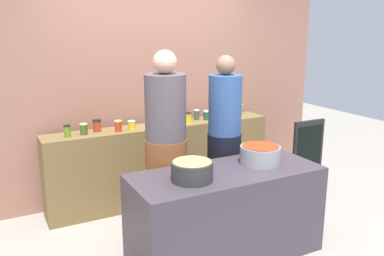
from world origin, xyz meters
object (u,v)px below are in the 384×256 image
preserve_jar_2 (97,126)px  preserve_jar_3 (118,126)px  cooking_pot_left (192,171)px  preserve_jar_0 (67,131)px  cooking_pot_center (260,155)px  preserve_jar_6 (171,119)px  preserve_jar_9 (207,115)px  preserve_jar_4 (132,125)px  preserve_jar_10 (217,113)px  preserve_jar_5 (160,120)px  cook_with_tongs (166,157)px  chalkboard_sign (308,156)px  preserve_jar_11 (230,112)px  cook_in_cap (224,150)px  preserve_jar_7 (188,118)px  preserve_jar_8 (197,115)px  preserve_jar_12 (240,109)px  preserve_jar_1 (84,129)px

preserve_jar_2 → preserve_jar_3: preserve_jar_2 is taller
preserve_jar_2 → cooking_pot_left: (0.37, -1.50, -0.10)m
preserve_jar_0 → cooking_pot_center: size_ratio=0.34×
preserve_jar_0 → preserve_jar_6: 1.16m
preserve_jar_9 → cooking_pot_center: (-0.21, -1.36, -0.09)m
preserve_jar_4 → preserve_jar_10: 1.12m
preserve_jar_5 → preserve_jar_2: bearing=173.4°
preserve_jar_6 → cook_with_tongs: size_ratio=0.08×
preserve_jar_2 → chalkboard_sign: (2.46, -0.62, -0.53)m
preserve_jar_10 → preserve_jar_11: size_ratio=1.28×
preserve_jar_6 → cook_in_cap: size_ratio=0.08×
preserve_jar_0 → chalkboard_sign: (2.79, -0.54, -0.53)m
preserve_jar_7 → cooking_pot_center: (0.08, -1.31, -0.10)m
preserve_jar_6 → cook_with_tongs: 0.90m
preserve_jar_8 → preserve_jar_12: (0.64, 0.01, 0.00)m
preserve_jar_7 → cook_in_cap: 0.80m
preserve_jar_10 → chalkboard_sign: (0.98, -0.58, -0.53)m
preserve_jar_9 → preserve_jar_11: (0.36, 0.03, -0.00)m
preserve_jar_3 → preserve_jar_11: size_ratio=1.14×
cooking_pot_left → preserve_jar_11: bearing=48.4°
preserve_jar_4 → preserve_jar_11: 1.34m
preserve_jar_0 → preserve_jar_11: bearing=2.0°
preserve_jar_2 → cook_with_tongs: size_ratio=0.07×
preserve_jar_6 → chalkboard_sign: size_ratio=0.16×
preserve_jar_10 → cooking_pot_left: preserve_jar_10 is taller
preserve_jar_9 → preserve_jar_10: 0.14m
preserve_jar_6 → cook_in_cap: bearing=-72.5°
preserve_jar_7 → preserve_jar_11: size_ratio=1.19×
preserve_jar_10 → preserve_jar_11: (0.21, 0.03, -0.01)m
chalkboard_sign → cook_in_cap: bearing=-169.5°
preserve_jar_1 → cooking_pot_center: 1.86m
preserve_jar_6 → preserve_jar_7: (0.22, 0.01, -0.01)m
preserve_jar_9 → cook_with_tongs: cook_with_tongs is taller
preserve_jar_3 → chalkboard_sign: size_ratio=0.13×
preserve_jar_0 → preserve_jar_1: (0.17, 0.02, -0.00)m
cook_in_cap → preserve_jar_4: bearing=132.2°
preserve_jar_12 → chalkboard_sign: size_ratio=0.15×
preserve_jar_10 → preserve_jar_4: bearing=-177.4°
preserve_jar_5 → cooking_pot_left: bearing=-103.1°
preserve_jar_0 → cook_in_cap: bearing=-29.6°
preserve_jar_2 → preserve_jar_6: 0.83m
cooking_pot_left → cooking_pot_center: 0.76m
preserve_jar_1 → preserve_jar_6: bearing=-2.6°
cook_with_tongs → preserve_jar_5: bearing=70.4°
preserve_jar_4 → preserve_jar_7: bearing=-0.2°
preserve_jar_11 → cook_with_tongs: cook_with_tongs is taller
preserve_jar_1 → cook_with_tongs: 1.02m
preserve_jar_0 → preserve_jar_12: preserve_jar_12 is taller
preserve_jar_1 → preserve_jar_11: size_ratio=1.11×
preserve_jar_0 → preserve_jar_4: bearing=-0.9°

